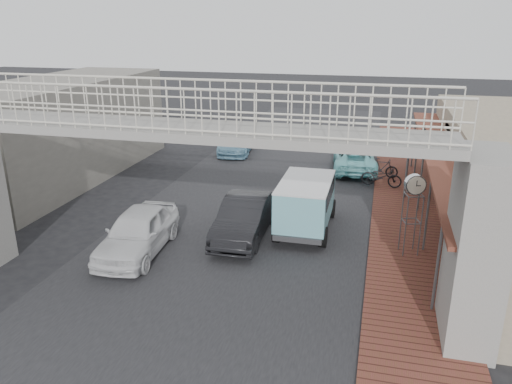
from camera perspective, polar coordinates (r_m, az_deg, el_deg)
The scene contains 14 objects.
ground at distance 18.71m, azimuth -2.89°, elevation -5.88°, with size 120.00×120.00×0.00m, color black.
road_strip at distance 18.71m, azimuth -2.89°, elevation -5.86°, with size 10.00×60.00×0.01m, color black.
sidewalk at distance 20.78m, azimuth 17.11°, elevation -3.97°, with size 3.00×40.00×0.10m, color brown.
footbridge at distance 14.02m, azimuth -7.88°, elevation -0.77°, with size 16.40×2.40×6.34m.
building_far_left at distance 27.92m, azimuth -21.41°, elevation 6.68°, with size 5.00×14.00×5.00m, color gray.
white_hatchback at distance 18.20m, azimuth -13.37°, elevation -4.44°, with size 1.86×4.63×1.58m, color silver.
dark_sedan at distance 18.97m, azimuth -1.32°, elevation -2.96°, with size 1.63×4.68×1.54m, color black.
angkot_curb at distance 27.96m, azimuth 11.19°, elevation 3.80°, with size 2.25×4.87×1.35m, color #79CED2.
angkot_far at distance 31.33m, azimuth -2.17°, elevation 5.78°, with size 1.86×4.59×1.33m, color #6595AF.
angkot_van at distance 19.47m, azimuth 5.77°, elevation -0.68°, with size 2.00×4.31×2.11m.
motorcycle_near at distance 25.22m, azimuth 14.14°, elevation 1.76°, with size 0.69×1.97×1.03m, color black.
motorcycle_far at distance 26.72m, azimuth 14.19°, elevation 2.69°, with size 0.47×1.66×1.00m, color black.
street_clock at distance 17.70m, azimuth 17.69°, elevation 0.40°, with size 0.74×0.68×2.89m.
arrow_sign at distance 23.67m, azimuth 19.05°, elevation 5.44°, with size 1.96×1.29×3.25m.
Camera 1 is at (5.07, -16.18, 7.92)m, focal length 35.00 mm.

